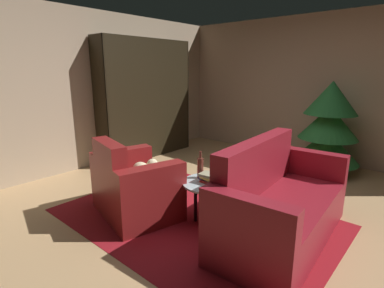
% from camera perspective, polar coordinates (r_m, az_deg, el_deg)
% --- Properties ---
extents(ground_plane, '(6.74, 6.74, 0.00)m').
position_cam_1_polar(ground_plane, '(3.67, 4.71, -12.22)').
color(ground_plane, tan).
extents(wall_back, '(5.34, 0.06, 2.55)m').
position_cam_1_polar(wall_back, '(5.84, 22.06, 9.73)').
color(wall_back, tan).
rests_on(wall_back, ground).
extents(wall_left, '(0.06, 5.74, 2.55)m').
position_cam_1_polar(wall_left, '(5.30, -18.94, 9.64)').
color(wall_left, tan).
rests_on(wall_left, ground).
extents(area_rug, '(2.93, 2.05, 0.01)m').
position_cam_1_polar(area_rug, '(3.45, 0.49, -13.87)').
color(area_rug, maroon).
rests_on(area_rug, ground).
extents(bookshelf_unit, '(0.40, 1.93, 2.15)m').
position_cam_1_polar(bookshelf_unit, '(5.73, -7.78, 8.38)').
color(bookshelf_unit, black).
rests_on(bookshelf_unit, ground).
extents(armchair_red, '(1.13, 0.96, 0.89)m').
position_cam_1_polar(armchair_red, '(3.48, -11.04, -8.16)').
color(armchair_red, maroon).
rests_on(armchair_red, ground).
extents(couch_red, '(0.89, 1.78, 0.96)m').
position_cam_1_polar(couch_red, '(3.10, 16.18, -11.30)').
color(couch_red, maroon).
rests_on(couch_red, ground).
extents(coffee_table, '(0.62, 0.62, 0.44)m').
position_cam_1_polar(coffee_table, '(3.27, 3.61, -8.05)').
color(coffee_table, black).
rests_on(coffee_table, ground).
extents(book_stack_on_table, '(0.22, 0.17, 0.10)m').
position_cam_1_polar(book_stack_on_table, '(3.23, 3.31, -6.44)').
color(book_stack_on_table, '#BD312D').
rests_on(book_stack_on_table, coffee_table).
extents(bottle_on_table, '(0.07, 0.07, 0.31)m').
position_cam_1_polar(bottle_on_table, '(3.33, 1.60, -4.48)').
color(bottle_on_table, brown).
rests_on(bottle_on_table, coffee_table).
extents(decorated_tree, '(1.00, 1.00, 1.45)m').
position_cam_1_polar(decorated_tree, '(5.16, 24.61, 3.11)').
color(decorated_tree, brown).
rests_on(decorated_tree, ground).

